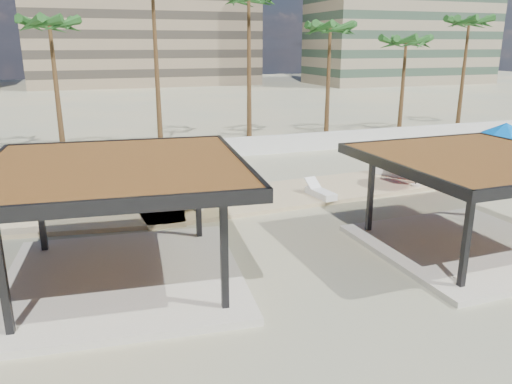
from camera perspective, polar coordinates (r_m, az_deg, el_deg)
ground at (r=17.27m, az=9.63°, el=-7.11°), size 200.00×200.00×0.00m
promenade at (r=24.54m, az=5.11°, el=0.39°), size 44.45×7.97×0.24m
boundary_wall at (r=31.40m, az=-4.56°, el=4.99°), size 56.00×0.30×1.20m
pavilion_central at (r=18.30m, az=23.49°, el=-0.22°), size 6.78×6.78×3.38m
pavilion_west at (r=14.98m, az=-15.38°, el=-2.24°), size 7.93×7.93×3.67m
umbrella_b at (r=20.56m, az=-6.78°, el=3.16°), size 2.83×2.83×2.28m
umbrella_c at (r=25.20m, az=18.16°, el=5.07°), size 3.23×3.23×2.36m
umbrella_d at (r=31.30m, az=26.63°, el=6.45°), size 3.41×3.41×2.49m
lounger_b at (r=22.95m, az=7.35°, el=-0.08°), size 0.84×1.94×0.71m
lounger_c at (r=27.45m, az=15.40°, el=2.30°), size 1.76×2.37×0.87m
lounger_d at (r=30.24m, az=18.95°, el=3.27°), size 1.24×2.33×0.84m
palm_c at (r=31.86m, az=-22.50°, el=16.81°), size 3.00×3.00×8.80m
palm_e at (r=34.02m, az=-0.83°, el=20.56°), size 3.00×3.00×10.48m
palm_f at (r=36.50m, az=8.47°, el=17.55°), size 3.00×3.00×8.74m
palm_g at (r=39.30m, az=16.77°, el=15.76°), size 3.00×3.00×7.86m
palm_h at (r=43.54m, az=23.15°, el=17.02°), size 3.00×3.00×9.35m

